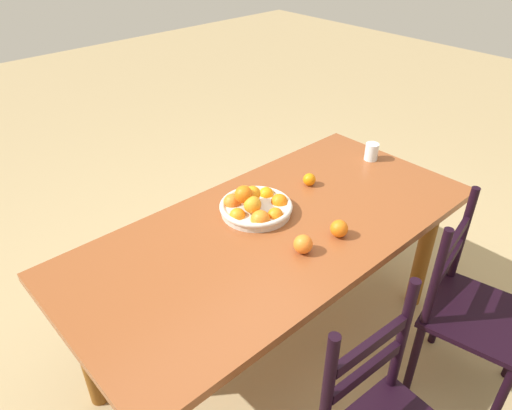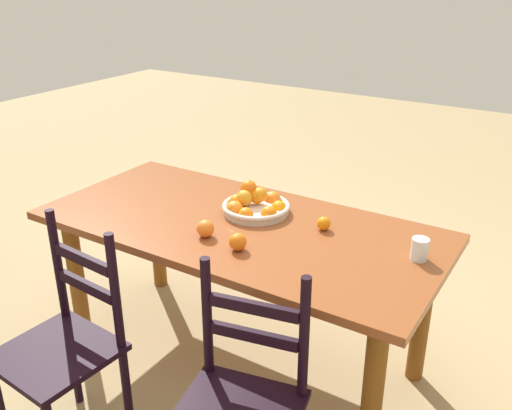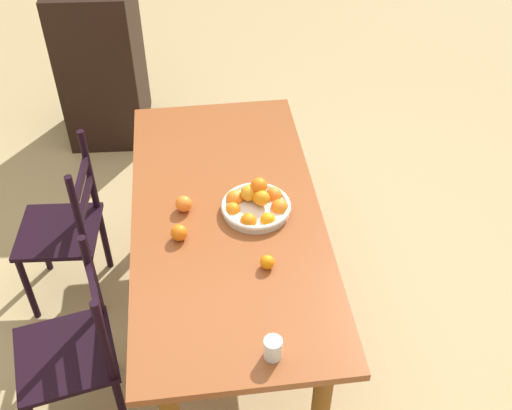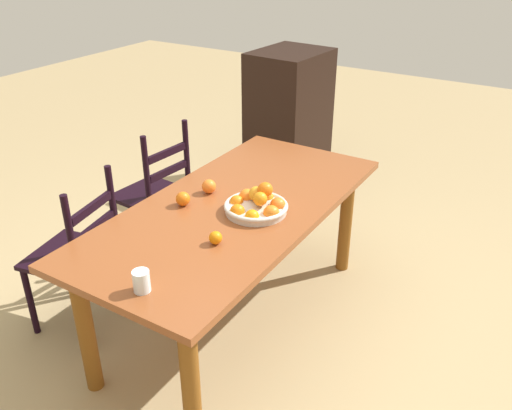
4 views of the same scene
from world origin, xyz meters
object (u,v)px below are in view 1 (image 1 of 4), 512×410
fruit_bowl (255,206)px  orange_loose_1 (309,180)px  orange_loose_2 (339,229)px  chair_near_window (470,312)px  drinking_glass (372,152)px  dining_table (276,246)px  orange_loose_0 (303,244)px

fruit_bowl → orange_loose_1: bearing=-179.9°
orange_loose_1 → orange_loose_2: size_ratio=0.83×
orange_loose_2 → chair_near_window: bearing=124.1°
chair_near_window → drinking_glass: size_ratio=10.07×
dining_table → chair_near_window: bearing=123.7°
dining_table → fruit_bowl: (-0.00, -0.14, 0.14)m
orange_loose_1 → drinking_glass: drinking_glass is taller
orange_loose_0 → orange_loose_1: (-0.40, -0.33, -0.01)m
fruit_bowl → orange_loose_1: (-0.36, -0.00, -0.01)m
dining_table → fruit_bowl: bearing=-90.9°
dining_table → orange_loose_1: (-0.36, -0.14, 0.14)m
fruit_bowl → orange_loose_1: fruit_bowl is taller
dining_table → drinking_glass: size_ratio=20.30×
dining_table → orange_loose_0: orange_loose_0 is taller
chair_near_window → orange_loose_0: (0.52, -0.51, 0.34)m
orange_loose_1 → orange_loose_2: (0.22, 0.36, 0.01)m
dining_table → orange_loose_1: orange_loose_1 is taller
orange_loose_0 → orange_loose_1: size_ratio=1.25×
orange_loose_1 → chair_near_window: bearing=97.5°
chair_near_window → orange_loose_1: (0.11, -0.85, 0.34)m
dining_table → orange_loose_2: (-0.14, 0.22, 0.14)m
orange_loose_0 → chair_near_window: bearing=135.1°
fruit_bowl → orange_loose_0: fruit_bowl is taller
orange_loose_1 → orange_loose_0: bearing=39.4°
chair_near_window → fruit_bowl: (0.47, -0.85, 0.34)m
orange_loose_0 → orange_loose_2: bearing=171.5°
orange_loose_0 → drinking_glass: bearing=-161.0°
chair_near_window → orange_loose_0: chair_near_window is taller
dining_table → chair_near_window: size_ratio=2.01×
dining_table → orange_loose_1: 0.41m
fruit_bowl → drinking_glass: size_ratio=3.54×
orange_loose_1 → dining_table: bearing=21.1°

